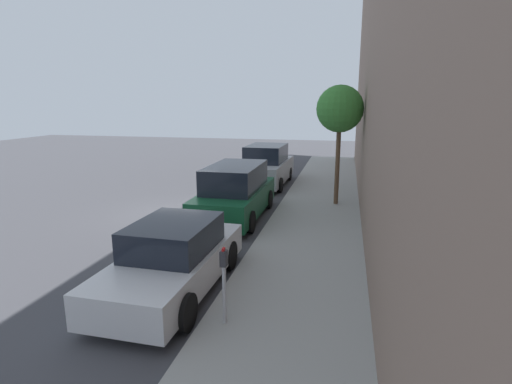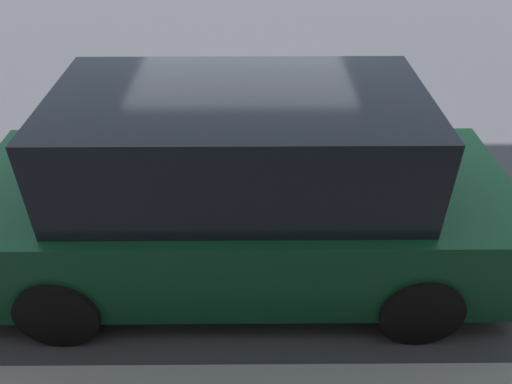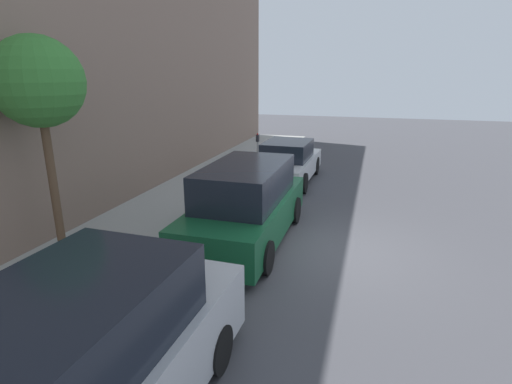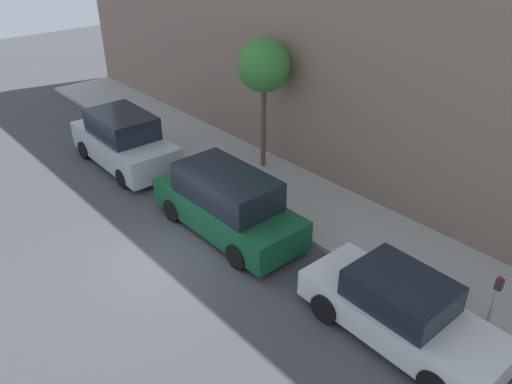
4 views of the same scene
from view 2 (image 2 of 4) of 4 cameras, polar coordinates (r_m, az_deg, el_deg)
ground_plane at (r=6.95m, az=-1.37°, el=4.45°), size 60.00×60.00×0.00m
parked_minivan_second at (r=4.61m, az=-1.76°, el=-0.01°), size 2.02×4.91×1.90m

